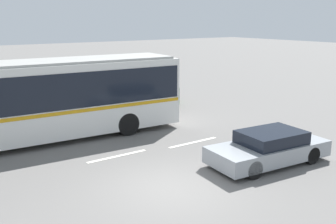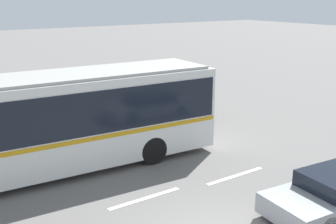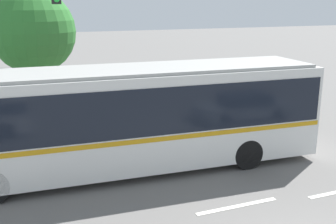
% 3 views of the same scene
% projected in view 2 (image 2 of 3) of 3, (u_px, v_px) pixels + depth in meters
% --- Properties ---
extents(city_bus, '(12.43, 3.29, 3.31)m').
position_uv_depth(city_bus, '(40.00, 120.00, 13.53)').
color(city_bus, silver).
rests_on(city_bus, ground).
extents(flowering_hedge, '(10.64, 1.46, 1.47)m').
position_uv_depth(flowering_hedge, '(104.00, 114.00, 18.40)').
color(flowering_hedge, '#286028').
rests_on(flowering_hedge, ground).
extents(lane_stripe_mid, '(2.40, 0.16, 0.01)m').
position_uv_depth(lane_stripe_mid, '(235.00, 176.00, 13.80)').
color(lane_stripe_mid, silver).
rests_on(lane_stripe_mid, ground).
extents(lane_stripe_far, '(2.40, 0.16, 0.01)m').
position_uv_depth(lane_stripe_far, '(145.00, 199.00, 12.26)').
color(lane_stripe_far, silver).
rests_on(lane_stripe_far, ground).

